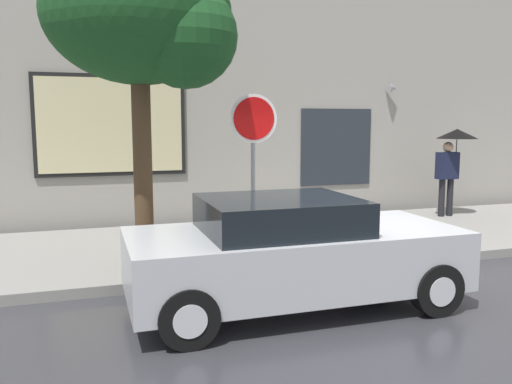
{
  "coord_description": "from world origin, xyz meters",
  "views": [
    {
      "loc": [
        -3.32,
        -5.97,
        2.29
      ],
      "look_at": [
        -0.8,
        1.8,
        1.2
      ],
      "focal_mm": 36.82,
      "sensor_mm": 36.0,
      "label": 1
    }
  ],
  "objects_px": {
    "pedestrian_with_umbrella": "(453,149)",
    "stop_sign": "(254,143)",
    "street_tree": "(148,20)",
    "fire_hydrant": "(344,225)",
    "parked_car": "(292,252)"
  },
  "relations": [
    {
      "from": "pedestrian_with_umbrella",
      "to": "stop_sign",
      "type": "distance_m",
      "value": 5.84
    },
    {
      "from": "street_tree",
      "to": "stop_sign",
      "type": "relative_size",
      "value": 1.79
    },
    {
      "from": "fire_hydrant",
      "to": "stop_sign",
      "type": "bearing_deg",
      "value": -176.81
    },
    {
      "from": "pedestrian_with_umbrella",
      "to": "street_tree",
      "type": "xyz_separation_m",
      "value": [
        -7.05,
        -2.41,
        1.99
      ]
    },
    {
      "from": "fire_hydrant",
      "to": "pedestrian_with_umbrella",
      "type": "height_order",
      "value": "pedestrian_with_umbrella"
    },
    {
      "from": "parked_car",
      "to": "stop_sign",
      "type": "bearing_deg",
      "value": 86.49
    },
    {
      "from": "pedestrian_with_umbrella",
      "to": "parked_car",
      "type": "bearing_deg",
      "value": -143.8
    },
    {
      "from": "parked_car",
      "to": "street_tree",
      "type": "bearing_deg",
      "value": 132.08
    },
    {
      "from": "pedestrian_with_umbrella",
      "to": "stop_sign",
      "type": "relative_size",
      "value": 0.77
    },
    {
      "from": "fire_hydrant",
      "to": "street_tree",
      "type": "xyz_separation_m",
      "value": [
        -3.27,
        -0.38,
        3.14
      ]
    },
    {
      "from": "street_tree",
      "to": "pedestrian_with_umbrella",
      "type": "bearing_deg",
      "value": 18.87
    },
    {
      "from": "fire_hydrant",
      "to": "stop_sign",
      "type": "xyz_separation_m",
      "value": [
        -1.65,
        -0.09,
        1.42
      ]
    },
    {
      "from": "street_tree",
      "to": "fire_hydrant",
      "type": "bearing_deg",
      "value": 6.65
    },
    {
      "from": "parked_car",
      "to": "pedestrian_with_umbrella",
      "type": "xyz_separation_m",
      "value": [
        5.55,
        4.06,
        1.0
      ]
    },
    {
      "from": "parked_car",
      "to": "stop_sign",
      "type": "distance_m",
      "value": 2.33
    }
  ]
}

